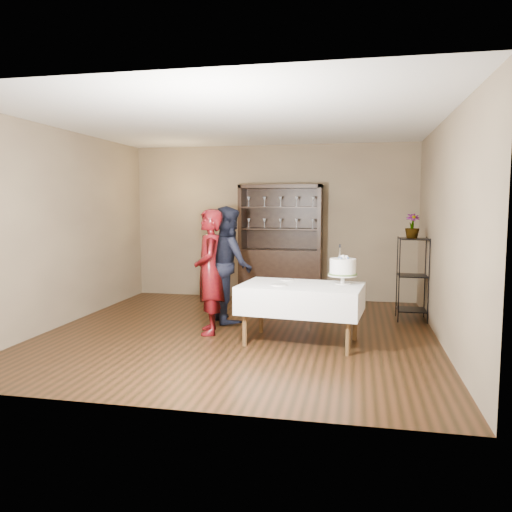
# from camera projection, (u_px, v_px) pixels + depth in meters

# --- Properties ---
(floor) EXTENTS (5.00, 5.00, 0.00)m
(floor) POSITION_uv_depth(u_px,v_px,m) (239.00, 333.00, 6.53)
(floor) COLOR black
(floor) RESTS_ON ground
(ceiling) EXTENTS (5.00, 5.00, 0.00)m
(ceiling) POSITION_uv_depth(u_px,v_px,m) (239.00, 122.00, 6.24)
(ceiling) COLOR silver
(ceiling) RESTS_ON back_wall
(back_wall) EXTENTS (5.00, 0.02, 2.70)m
(back_wall) POSITION_uv_depth(u_px,v_px,m) (272.00, 222.00, 8.82)
(back_wall) COLOR brown
(back_wall) RESTS_ON floor
(wall_left) EXTENTS (0.02, 5.00, 2.70)m
(wall_left) POSITION_uv_depth(u_px,v_px,m) (63.00, 228.00, 6.88)
(wall_left) COLOR brown
(wall_left) RESTS_ON floor
(wall_right) EXTENTS (0.02, 5.00, 2.70)m
(wall_right) POSITION_uv_depth(u_px,v_px,m) (445.00, 232.00, 5.89)
(wall_right) COLOR brown
(wall_right) RESTS_ON floor
(china_hutch) EXTENTS (1.40, 0.48, 2.00)m
(china_hutch) POSITION_uv_depth(u_px,v_px,m) (281.00, 263.00, 8.61)
(china_hutch) COLOR black
(china_hutch) RESTS_ON floor
(plant_etagere) EXTENTS (0.42, 0.42, 1.20)m
(plant_etagere) POSITION_uv_depth(u_px,v_px,m) (412.00, 275.00, 7.18)
(plant_etagere) COLOR black
(plant_etagere) RESTS_ON floor
(cake_table) EXTENTS (1.52, 1.04, 0.71)m
(cake_table) POSITION_uv_depth(u_px,v_px,m) (301.00, 298.00, 5.99)
(cake_table) COLOR white
(cake_table) RESTS_ON floor
(woman) EXTENTS (0.55, 0.68, 1.61)m
(woman) POSITION_uv_depth(u_px,v_px,m) (209.00, 272.00, 6.43)
(woman) COLOR #37050F
(woman) RESTS_ON floor
(man) EXTENTS (0.94, 1.01, 1.65)m
(man) POSITION_uv_depth(u_px,v_px,m) (228.00, 264.00, 7.11)
(man) COLOR black
(man) RESTS_ON floor
(cake) EXTENTS (0.35, 0.35, 0.48)m
(cake) POSITION_uv_depth(u_px,v_px,m) (343.00, 268.00, 6.01)
(cake) COLOR silver
(cake) RESTS_ON cake_table
(plate_near) EXTENTS (0.22, 0.22, 0.01)m
(plate_near) POSITION_uv_depth(u_px,v_px,m) (279.00, 285.00, 5.91)
(plate_near) COLOR silver
(plate_near) RESTS_ON cake_table
(plate_far) EXTENTS (0.22, 0.22, 0.01)m
(plate_far) POSITION_uv_depth(u_px,v_px,m) (287.00, 280.00, 6.31)
(plate_far) COLOR silver
(plate_far) RESTS_ON cake_table
(potted_plant) EXTENTS (0.22, 0.22, 0.35)m
(potted_plant) POSITION_uv_depth(u_px,v_px,m) (412.00, 226.00, 7.09)
(potted_plant) COLOR #527236
(potted_plant) RESTS_ON plant_etagere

